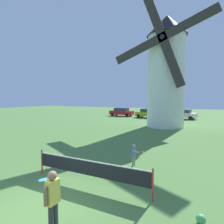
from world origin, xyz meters
name	(u,v)px	position (x,y,z in m)	size (l,w,h in m)	color
ground_plane	(32,215)	(0.00, 0.00, 0.00)	(120.00, 120.00, 0.00)	#517F3D
windmill	(166,70)	(0.34, 18.67, 6.56)	(10.51, 4.92, 14.86)	white
tennis_net	(89,168)	(0.47, 2.23, 0.68)	(4.95, 0.06, 1.10)	red
player_near	(52,197)	(0.97, -0.18, 0.87)	(0.81, 0.63, 1.53)	#333338
player_far	(134,153)	(1.32, 5.00, 0.62)	(0.67, 0.50, 1.09)	#9E937F
stray_ball	(201,219)	(4.34, 1.72, 0.13)	(0.26, 0.26, 0.26)	#4CB259
parked_car_red	(121,112)	(-9.57, 28.76, 0.81)	(4.58, 2.07, 1.56)	red
parked_car_mustard	(148,113)	(-4.13, 27.84, 0.81)	(4.41, 2.10, 1.56)	#999919
parked_car_cream	(183,114)	(1.35, 28.67, 0.81)	(4.51, 2.52, 1.56)	silver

